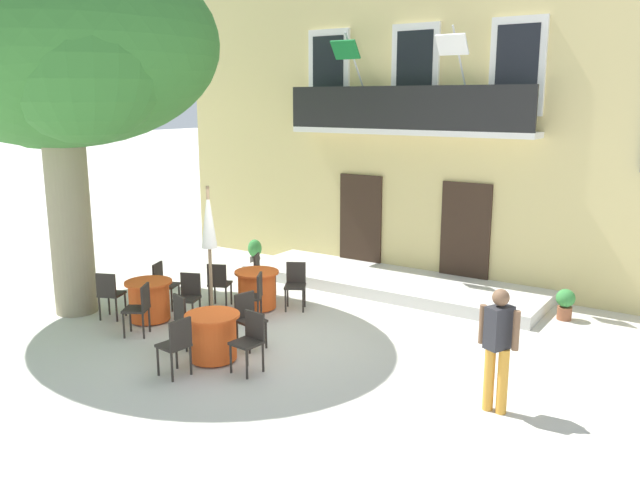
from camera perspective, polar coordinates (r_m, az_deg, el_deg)
ground_plane at (r=11.30m, az=-5.71°, el=-8.68°), size 120.00×120.00×0.00m
building_facade at (r=16.35m, az=11.37°, el=11.07°), size 13.00×5.09×7.50m
entrance_step_platform at (r=14.19m, az=6.12°, el=-3.76°), size 6.64×1.99×0.25m
plane_tree at (r=13.02m, az=-22.22°, el=14.92°), size 6.22×5.46×6.80m
cafe_table_near_tree at (r=10.40m, az=-9.39°, el=-8.36°), size 0.86×0.86×0.76m
cafe_chair_near_tree_0 at (r=10.95m, az=-11.70°, el=-6.63°), size 0.50×0.50×0.91m
cafe_chair_near_tree_1 at (r=9.86m, az=-12.49°, el=-8.81°), size 0.44×0.44×0.91m
cafe_chair_near_tree_2 at (r=9.88m, az=-6.16°, el=-8.53°), size 0.44×0.44×0.91m
cafe_chair_near_tree_3 at (r=10.81m, az=-6.31°, el=-6.68°), size 0.48×0.48×0.91m
cafe_table_middle at (r=12.43m, az=-14.77°, el=-5.16°), size 0.86×0.86×0.76m
cafe_chair_middle_0 at (r=12.66m, az=-18.01°, el=-4.38°), size 0.52×0.52×0.91m
cafe_chair_middle_1 at (r=11.68m, az=-15.53°, el=-5.61°), size 0.55×0.55×0.91m
cafe_chair_middle_2 at (r=12.14m, az=-11.46°, el=-4.72°), size 0.52×0.52×0.91m
cafe_chair_middle_3 at (r=13.06m, az=-13.62°, el=-3.61°), size 0.52×0.52×0.91m
cafe_table_front at (r=12.76m, az=-5.56°, el=-4.34°), size 0.86×0.86×0.76m
cafe_chair_front_0 at (r=12.86m, az=-8.89°, el=-3.66°), size 0.53×0.53×0.91m
cafe_chair_front_1 at (r=12.00m, az=-5.80°, el=-4.74°), size 0.55×0.55×0.91m
cafe_chair_front_2 at (r=12.69m, az=-2.16°, el=-3.73°), size 0.54×0.54×0.91m
cafe_chair_front_3 at (r=13.44m, az=-5.14°, el=-2.86°), size 0.53×0.53×0.91m
cafe_umbrella at (r=11.63m, az=-9.71°, el=0.38°), size 0.44×0.44×2.55m
ground_planter_left at (r=16.01m, az=-5.74°, el=-1.00°), size 0.34×0.34×0.66m
ground_planter_right at (r=12.93m, az=20.74°, el=-5.17°), size 0.35×0.35×0.59m
pedestrian_near_entrance at (r=8.77m, az=15.37°, el=-8.75°), size 0.53×0.40×1.68m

